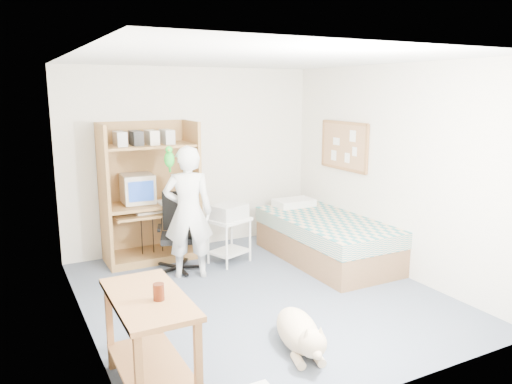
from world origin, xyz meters
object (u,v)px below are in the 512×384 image
computer_hutch (150,198)px  bed (325,238)px  dog (300,332)px  person (188,212)px  office_chair (178,243)px  side_desk (150,329)px  printer_cart (229,233)px

computer_hutch → bed: bearing=-29.3°
dog → computer_hutch: bearing=112.8°
computer_hutch → person: computer_hutch is taller
bed → office_chair: (-1.82, 0.56, 0.05)m
bed → dog: bed is taller
bed → side_desk: bearing=-147.5°
person → dog: 2.19m
side_desk → computer_hutch: bearing=73.9°
dog → office_chair: bearing=110.5°
office_chair → person: bearing=-64.2°
bed → office_chair: bearing=162.9°
office_chair → dog: office_chair is taller
person → dog: bearing=115.8°
computer_hutch → bed: (2.00, -1.12, -0.53)m
printer_cart → computer_hutch: bearing=121.3°
bed → dog: (-1.56, -1.82, -0.12)m
office_chair → printer_cart: (0.66, -0.08, 0.05)m
person → bed: bearing=-168.7°
side_desk → person: person is taller
bed → printer_cart: bed is taller
bed → side_desk: 3.39m
person → printer_cart: person is taller
person → dog: (0.23, -2.08, -0.62)m
bed → printer_cart: size_ratio=3.37×
computer_hutch → office_chair: 0.76m
dog → printer_cart: 2.35m
person → printer_cart: 0.77m
computer_hutch → bed: computer_hutch is taller
computer_hutch → dog: bearing=-81.5°
bed → printer_cart: bearing=157.6°
side_desk → office_chair: office_chair is taller
bed → printer_cart: 1.26m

